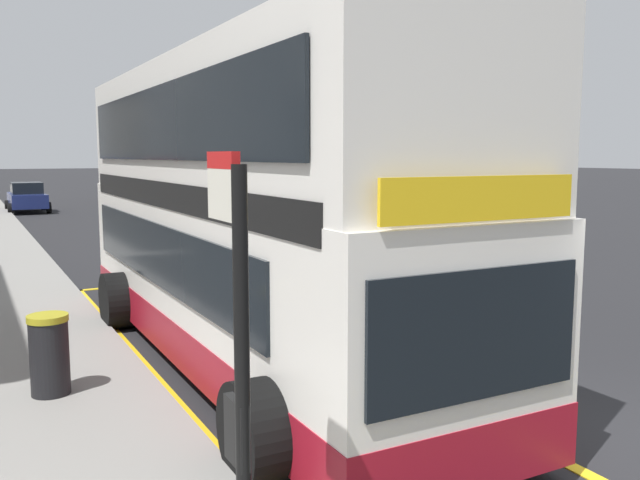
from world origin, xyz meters
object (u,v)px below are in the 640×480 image
double_decker_bus (246,224)px  parked_car_teal_across (157,198)px  bus_stop_sign (237,368)px  parked_car_navy_distant (27,197)px  litter_bin (49,354)px  parked_car_maroon_behind (142,189)px

double_decker_bus → parked_car_teal_across: size_ratio=2.42×
double_decker_bus → bus_stop_sign: size_ratio=3.45×
parked_car_teal_across → double_decker_bus: bearing=81.0°
bus_stop_sign → parked_car_navy_distant: (1.65, 35.71, -1.04)m
parked_car_navy_distant → parked_car_teal_across: bearing=-28.5°
bus_stop_sign → parked_car_navy_distant: 35.77m
litter_bin → parked_car_teal_across: bearing=72.9°
double_decker_bus → parked_car_maroon_behind: size_ratio=2.42×
litter_bin → parked_car_maroon_behind: bearing=75.1°
double_decker_bus → parked_car_maroon_behind: 37.41m
parked_car_maroon_behind → litter_bin: parked_car_maroon_behind is taller
parked_car_maroon_behind → parked_car_navy_distant: size_ratio=1.00×
bus_stop_sign → litter_bin: (-0.53, 5.04, -1.20)m
double_decker_bus → parked_car_navy_distant: size_ratio=2.42×
double_decker_bus → parked_car_maroon_behind: (7.05, 36.71, -1.26)m
litter_bin → parked_car_navy_distant: bearing=85.9°
parked_car_teal_across → litter_bin: (-8.33, -27.09, -0.16)m
parked_car_navy_distant → double_decker_bus: bearing=-86.9°
parked_car_maroon_behind → bus_stop_sign: bearing=79.7°
bus_stop_sign → parked_car_maroon_behind: bus_stop_sign is taller
double_decker_bus → bus_stop_sign: double_decker_bus is taller
parked_car_teal_across → litter_bin: parked_car_teal_across is taller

